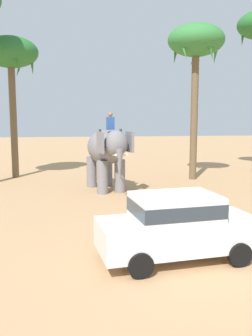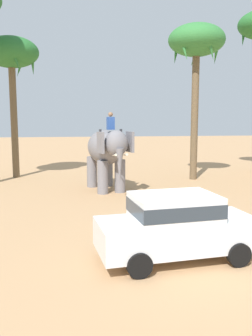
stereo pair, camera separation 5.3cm
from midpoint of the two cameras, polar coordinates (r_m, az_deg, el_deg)
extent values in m
plane|color=tan|center=(10.08, 10.04, -13.29)|extent=(120.00, 120.00, 0.00)
cube|color=white|center=(9.56, 8.03, -10.12)|extent=(4.27, 2.16, 0.76)
cube|color=white|center=(9.33, 7.54, -6.09)|extent=(2.27, 1.79, 0.64)
cube|color=#2D3842|center=(9.33, 7.54, -6.09)|extent=(2.29, 1.81, 0.35)
cylinder|color=black|center=(10.93, 12.47, -9.99)|extent=(0.62, 0.25, 0.60)
cylinder|color=black|center=(9.54, 17.27, -12.86)|extent=(0.62, 0.25, 0.60)
cylinder|color=black|center=(10.06, -0.77, -11.39)|extent=(0.62, 0.25, 0.60)
cylinder|color=black|center=(8.53, 2.12, -15.04)|extent=(0.62, 0.25, 0.60)
ellipsoid|color=slate|center=(18.19, -3.41, 3.28)|extent=(2.27, 3.39, 1.70)
cylinder|color=slate|center=(17.63, -1.07, -1.29)|extent=(0.52, 0.52, 1.60)
cylinder|color=slate|center=(17.34, -3.79, -1.46)|extent=(0.52, 0.52, 1.60)
cylinder|color=slate|center=(19.36, -3.00, -0.46)|extent=(0.52, 0.52, 1.60)
cylinder|color=slate|center=(19.10, -5.50, -0.60)|extent=(0.52, 0.52, 1.60)
ellipsoid|color=slate|center=(16.64, -1.66, 3.88)|extent=(1.30, 1.23, 1.20)
cube|color=slate|center=(16.98, 0.51, 4.14)|extent=(0.30, 0.81, 0.96)
cube|color=slate|center=(16.50, -4.14, 4.00)|extent=(0.30, 0.81, 0.96)
cone|color=slate|center=(16.32, -1.11, 0.27)|extent=(0.43, 0.43, 1.60)
cone|color=beige|center=(16.40, -0.32, 2.07)|extent=(0.25, 0.58, 0.21)
cone|color=beige|center=(16.22, -2.04, 2.00)|extent=(0.25, 0.58, 0.21)
cube|color=#2D519E|center=(17.33, -2.55, 7.03)|extent=(0.39, 0.31, 0.60)
sphere|color=#8E6647|center=(17.32, -2.56, 8.42)|extent=(0.22, 0.22, 0.22)
cylinder|color=#333338|center=(17.52, -0.93, 5.24)|extent=(0.12, 0.12, 0.55)
cylinder|color=#333338|center=(17.18, -4.19, 5.17)|extent=(0.12, 0.12, 0.55)
cylinder|color=brown|center=(22.94, -17.33, 7.54)|extent=(0.41, 0.41, 7.21)
ellipsoid|color=#286B2D|center=(23.25, -17.74, 16.96)|extent=(3.20, 3.20, 1.80)
cone|color=#286B2D|center=(23.02, -14.62, 15.91)|extent=(0.40, 0.92, 1.64)
cone|color=#286B2D|center=(24.24, -16.34, 15.43)|extent=(0.91, 0.57, 1.67)
cone|color=#286B2D|center=(22.00, -17.19, 16.20)|extent=(0.91, 0.57, 1.67)
cylinder|color=brown|center=(21.62, 10.59, 8.47)|extent=(0.41, 0.41, 7.75)
ellipsoid|color=#337A38|center=(22.04, 10.88, 19.12)|extent=(3.20, 3.20, 1.80)
cone|color=#337A38|center=(22.36, 13.89, 17.57)|extent=(0.40, 0.92, 1.64)
cone|color=#337A38|center=(23.13, 10.79, 17.33)|extent=(0.91, 0.57, 1.67)
cone|color=#337A38|center=(22.33, 7.75, 17.74)|extent=(0.73, 0.83, 1.69)
cone|color=#337A38|center=(21.00, 8.86, 18.35)|extent=(0.73, 0.83, 1.69)
cone|color=#337A38|center=(21.02, 12.91, 18.24)|extent=(0.91, 0.57, 1.67)
cone|color=#286B2D|center=(26.41, 17.82, 19.29)|extent=(0.73, 0.83, 1.69)
camera|label=1|loc=(0.03, -90.10, -0.01)|focal=38.82mm
camera|label=2|loc=(0.03, 89.90, 0.01)|focal=38.82mm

